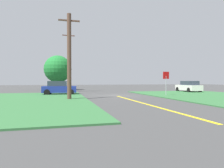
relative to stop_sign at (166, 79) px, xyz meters
The scene contains 10 objects.
ground_plane 5.85m from the stop_sign, 158.68° to the left, with size 120.00×120.00×0.00m, color #3E3E3E.
grass_verge_right 5.19m from the stop_sign, 24.08° to the right, with size 12.00×20.00×0.08m, color #306736.
grass_verge_left 15.02m from the stop_sign, behind, with size 12.00×20.00×0.08m, color #306736.
lane_stripe_center 8.12m from the stop_sign, 130.83° to the right, with size 0.20×14.00×0.01m, color yellow.
stop_sign is the anchor object (origin of this frame).
parked_car_near_building 12.29m from the stop_sign, 156.34° to the left, with size 4.00×2.18×1.62m.
car_on_crossroad 9.31m from the stop_sign, 39.89° to the left, with size 2.23×4.73×1.62m.
utility_pole_near 10.61m from the stop_sign, behind, with size 1.80×0.36×7.40m.
utility_pole_mid 14.54m from the stop_sign, 133.95° to the left, with size 1.80×0.34×8.97m.
oak_tree_left 20.29m from the stop_sign, 124.90° to the left, with size 4.73×4.73×6.08m.
Camera 1 is at (-5.76, -21.00, 1.64)m, focal length 31.39 mm.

